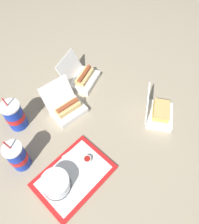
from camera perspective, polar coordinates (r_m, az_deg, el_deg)
The scene contains 11 objects.
ground_plane at distance 1.29m, azimuth 0.31°, elevation -0.46°, with size 3.20×3.20×0.00m, color gray.
food_tray at distance 1.13m, azimuth -6.73°, elevation -16.22°, with size 0.40×0.30×0.01m.
cake_container at distance 1.08m, azimuth -11.32°, elevation -17.91°, with size 0.13×0.13×0.08m.
ketchup_cup at distance 1.13m, azimuth -3.20°, elevation -12.30°, with size 0.04×0.04×0.02m.
napkin_stack at distance 1.15m, azimuth -6.36°, elevation -11.90°, with size 0.10×0.10×0.00m, color white.
plastic_fork at distance 1.10m, azimuth -4.45°, elevation -18.00°, with size 0.11×0.01×0.01m, color white.
clamshell_hotdog_corner at distance 1.43m, azimuth -4.40°, elevation 8.98°, with size 0.27×0.27×0.16m.
clamshell_sandwich_right at distance 1.29m, azimuth 15.15°, elevation -0.14°, with size 0.25×0.25×0.18m.
clamshell_hotdog_center at distance 1.28m, azimuth -8.48°, elevation 1.08°, with size 0.19×0.21×0.16m.
soda_cup_back at distance 1.27m, azimuth -21.29°, elevation -0.90°, with size 0.11×0.11×0.24m.
soda_cup_front at distance 1.14m, azimuth -20.62°, elevation -10.81°, with size 0.09×0.09×0.24m.
Camera 1 is at (0.48, 0.55, 1.07)m, focal length 35.00 mm.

